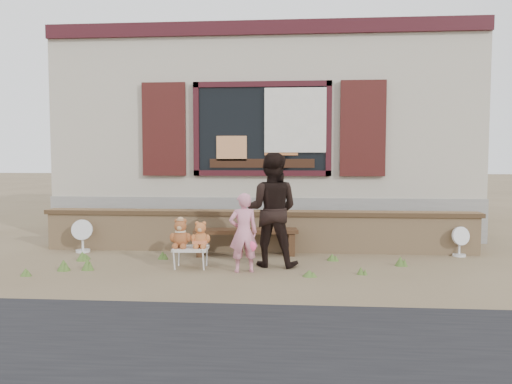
# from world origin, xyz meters

# --- Properties ---
(ground) EXTENTS (80.00, 80.00, 0.00)m
(ground) POSITION_xyz_m (0.00, 0.00, 0.00)
(ground) COLOR brown
(ground) RESTS_ON ground
(shopfront) EXTENTS (8.04, 5.13, 4.00)m
(shopfront) POSITION_xyz_m (0.00, 4.49, 2.00)
(shopfront) COLOR #9D947F
(shopfront) RESTS_ON ground
(brick_wall) EXTENTS (7.10, 0.36, 0.67)m
(brick_wall) POSITION_xyz_m (0.00, 1.00, 0.34)
(brick_wall) COLOR tan
(brick_wall) RESTS_ON ground
(bench) EXTENTS (1.66, 0.55, 0.42)m
(bench) POSITION_xyz_m (-0.17, 0.62, 0.30)
(bench) COLOR #382313
(bench) RESTS_ON ground
(folding_chair) EXTENTS (0.49, 0.44, 0.29)m
(folding_chair) POSITION_xyz_m (-0.84, -0.33, 0.26)
(folding_chair) COLOR beige
(folding_chair) RESTS_ON ground
(teddy_bear_left) EXTENTS (0.31, 0.27, 0.41)m
(teddy_bear_left) POSITION_xyz_m (-0.98, -0.34, 0.49)
(teddy_bear_left) COLOR brown
(teddy_bear_left) RESTS_ON folding_chair
(teddy_bear_right) EXTENTS (0.28, 0.25, 0.37)m
(teddy_bear_right) POSITION_xyz_m (-0.70, -0.33, 0.48)
(teddy_bear_right) COLOR #9C562B
(teddy_bear_right) RESTS_ON folding_chair
(child) EXTENTS (0.44, 0.35, 1.07)m
(child) POSITION_xyz_m (-0.08, -0.52, 0.53)
(child) COLOR pink
(child) RESTS_ON ground
(adult) EXTENTS (0.86, 0.71, 1.60)m
(adult) POSITION_xyz_m (0.28, -0.10, 0.80)
(adult) COLOR black
(adult) RESTS_ON ground
(fan_left) EXTENTS (0.34, 0.23, 0.54)m
(fan_left) POSITION_xyz_m (-2.83, 0.67, 0.27)
(fan_left) COLOR silver
(fan_left) RESTS_ON ground
(fan_right) EXTENTS (0.30, 0.20, 0.47)m
(fan_right) POSITION_xyz_m (3.16, 0.80, 0.23)
(fan_right) COLOR silver
(fan_right) RESTS_ON ground
(grass_tufts) EXTENTS (5.14, 1.44, 0.16)m
(grass_tufts) POSITION_xyz_m (-1.12, -0.25, 0.06)
(grass_tufts) COLOR #476528
(grass_tufts) RESTS_ON ground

